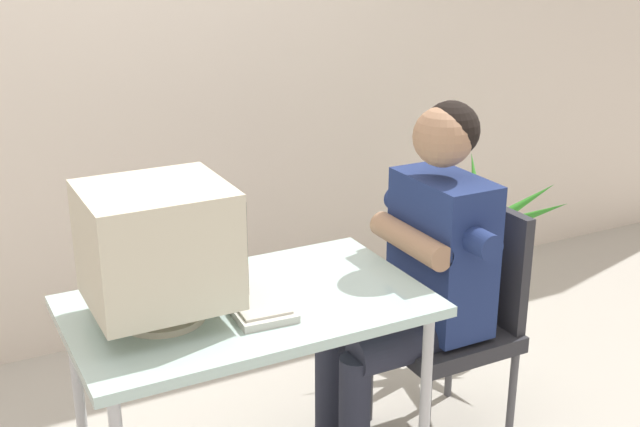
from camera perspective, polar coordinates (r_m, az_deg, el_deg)
wall_back at (r=3.75m, az=-9.60°, el=13.86°), size 8.00×0.10×3.00m
desk at (r=2.60m, az=-5.00°, el=-7.42°), size 1.11×0.67×0.74m
crt_monitor at (r=2.40m, az=-11.21°, el=-2.24°), size 0.42×0.37×0.41m
keyboard at (r=2.58m, az=-5.01°, el=-5.70°), size 0.20×0.44×0.03m
office_chair at (r=3.09m, az=9.66°, el=-6.77°), size 0.44×0.44×0.90m
person_seated at (r=2.90m, az=6.94°, el=-3.80°), size 0.69×0.59×1.30m
potted_plant at (r=3.75m, az=10.86°, el=-3.84°), size 0.72×0.77×0.89m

